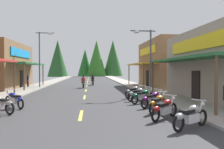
# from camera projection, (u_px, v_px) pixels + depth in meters

# --- Properties ---
(ground) EXTENTS (10.20, 85.45, 0.10)m
(ground) POSITION_uv_depth(u_px,v_px,m) (87.00, 86.00, 29.60)
(ground) COLOR #38383A
(sidewalk_left) EXTENTS (2.59, 85.45, 0.12)m
(sidewalk_left) POSITION_uv_depth(u_px,v_px,m) (38.00, 86.00, 28.96)
(sidewalk_left) COLOR gray
(sidewalk_left) RESTS_ON ground
(sidewalk_right) EXTENTS (2.59, 85.45, 0.12)m
(sidewalk_right) POSITION_uv_depth(u_px,v_px,m) (133.00, 85.00, 30.24)
(sidewalk_right) COLOR #9E9991
(sidewalk_right) RESTS_ON ground
(centerline_dashes) EXTENTS (0.16, 63.18, 0.01)m
(centerline_dashes) POSITION_uv_depth(u_px,v_px,m) (87.00, 83.00, 34.87)
(centerline_dashes) COLOR #E0C64C
(centerline_dashes) RESTS_ON ground
(storefront_right_far) EXTENTS (10.10, 10.21, 5.86)m
(storefront_right_far) POSITION_uv_depth(u_px,v_px,m) (179.00, 64.00, 28.02)
(storefront_right_far) COLOR olive
(storefront_right_far) RESTS_ON ground
(streetlamp_left) EXTENTS (2.12, 0.30, 6.63)m
(streetlamp_left) POSITION_uv_depth(u_px,v_px,m) (42.00, 52.00, 25.79)
(streetlamp_left) COLOR #474C51
(streetlamp_left) RESTS_ON ground
(streetlamp_right) EXTENTS (2.12, 0.30, 5.52)m
(streetlamp_right) POSITION_uv_depth(u_px,v_px,m) (147.00, 52.00, 18.27)
(streetlamp_right) COLOR #474C51
(streetlamp_right) RESTS_ON ground
(motorcycle_parked_right_0) EXTENTS (1.87, 1.21, 1.04)m
(motorcycle_parked_right_0) POSITION_uv_depth(u_px,v_px,m) (191.00, 116.00, 8.01)
(motorcycle_parked_right_0) COLOR black
(motorcycle_parked_right_0) RESTS_ON ground
(motorcycle_parked_right_1) EXTENTS (1.68, 1.48, 1.04)m
(motorcycle_parked_right_1) POSITION_uv_depth(u_px,v_px,m) (165.00, 108.00, 9.54)
(motorcycle_parked_right_1) COLOR black
(motorcycle_parked_right_1) RESTS_ON ground
(motorcycle_parked_right_2) EXTENTS (1.45, 1.70, 1.04)m
(motorcycle_parked_right_2) POSITION_uv_depth(u_px,v_px,m) (158.00, 103.00, 11.08)
(motorcycle_parked_right_2) COLOR black
(motorcycle_parked_right_2) RESTS_ON ground
(motorcycle_parked_right_3) EXTENTS (1.78, 1.35, 1.04)m
(motorcycle_parked_right_3) POSITION_uv_depth(u_px,v_px,m) (153.00, 99.00, 12.64)
(motorcycle_parked_right_3) COLOR black
(motorcycle_parked_right_3) RESTS_ON ground
(motorcycle_parked_right_4) EXTENTS (1.86, 1.23, 1.04)m
(motorcycle_parked_right_4) POSITION_uv_depth(u_px,v_px,m) (143.00, 96.00, 14.16)
(motorcycle_parked_right_4) COLOR black
(motorcycle_parked_right_4) RESTS_ON ground
(motorcycle_parked_right_5) EXTENTS (1.82, 1.29, 1.04)m
(motorcycle_parked_right_5) POSITION_uv_depth(u_px,v_px,m) (138.00, 94.00, 15.39)
(motorcycle_parked_right_5) COLOR black
(motorcycle_parked_right_5) RESTS_ON ground
(motorcycle_parked_right_6) EXTENTS (1.71, 1.44, 1.04)m
(motorcycle_parked_right_6) POSITION_uv_depth(u_px,v_px,m) (134.00, 91.00, 16.97)
(motorcycle_parked_right_6) COLOR black
(motorcycle_parked_right_6) RESTS_ON ground
(motorcycle_parked_left_3) EXTENTS (1.87, 1.22, 1.04)m
(motorcycle_parked_left_3) POSITION_uv_depth(u_px,v_px,m) (0.00, 104.00, 10.83)
(motorcycle_parked_left_3) COLOR black
(motorcycle_parked_left_3) RESTS_ON ground
(motorcycle_parked_left_4) EXTENTS (1.57, 1.60, 1.04)m
(motorcycle_parked_left_4) POSITION_uv_depth(u_px,v_px,m) (14.00, 99.00, 12.44)
(motorcycle_parked_left_4) COLOR black
(motorcycle_parked_left_4) RESTS_ON ground
(rider_cruising_lead) EXTENTS (0.60, 2.14, 1.57)m
(rider_cruising_lead) POSITION_uv_depth(u_px,v_px,m) (83.00, 83.00, 25.99)
(rider_cruising_lead) COLOR black
(rider_cruising_lead) RESTS_ON ground
(rider_cruising_trailing) EXTENTS (0.61, 2.14, 1.57)m
(rider_cruising_trailing) POSITION_uv_depth(u_px,v_px,m) (93.00, 81.00, 30.74)
(rider_cruising_trailing) COLOR black
(rider_cruising_trailing) RESTS_ON ground
(pedestrian_by_shop) EXTENTS (0.41, 0.50, 1.67)m
(pedestrian_by_shop) POSITION_uv_depth(u_px,v_px,m) (28.00, 80.00, 26.29)
(pedestrian_by_shop) COLOR black
(pedestrian_by_shop) RESTS_ON ground
(treeline_backdrop) EXTENTS (25.11, 13.07, 12.63)m
(treeline_backdrop) POSITION_uv_depth(u_px,v_px,m) (91.00, 59.00, 74.44)
(treeline_backdrop) COLOR #245423
(treeline_backdrop) RESTS_ON ground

